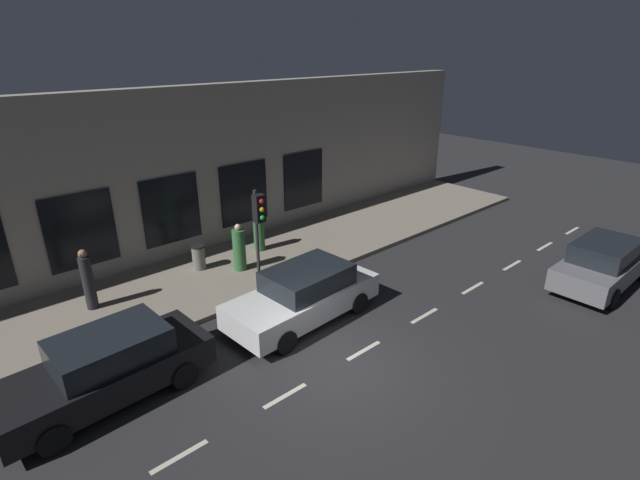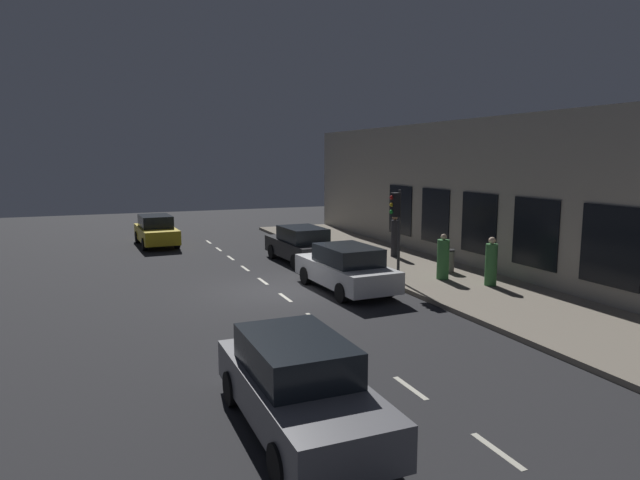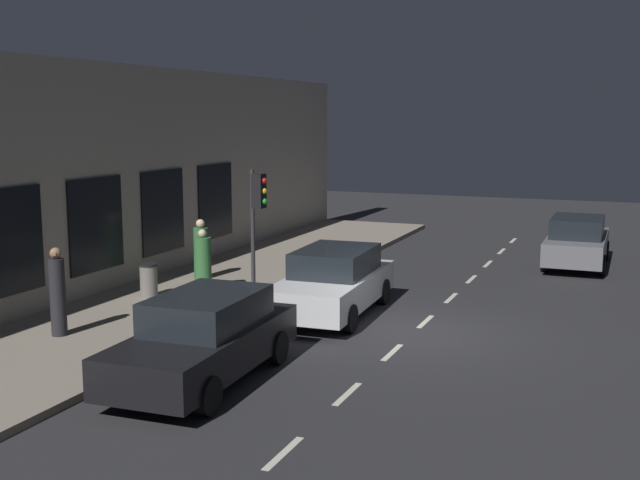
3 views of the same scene
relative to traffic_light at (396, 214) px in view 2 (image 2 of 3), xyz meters
The scene contains 13 objects.
ground_plane 5.01m from the traffic_light, 169.35° to the left, with size 60.00×60.00×0.00m, color #28282B.
sidewalk 3.31m from the traffic_light, 21.47° to the left, with size 4.50×32.00×0.15m.
building_facade 4.66m from the traffic_light, ahead, with size 0.65×32.00×6.11m.
lane_centre_line 4.95m from the traffic_light, behind, with size 0.12×27.20×0.01m.
traffic_light is the anchor object (origin of this frame).
parked_car_0 11.27m from the traffic_light, 128.21° to the right, with size 1.87×4.55×1.58m.
parked_car_1 14.50m from the traffic_light, 118.98° to the left, with size 1.96×4.43×1.58m.
parked_car_2 5.83m from the traffic_light, 106.84° to the left, with size 2.02×4.61×1.58m.
parked_car_3 2.66m from the traffic_light, behind, with size 2.12×4.68×1.58m.
pedestrian_0 2.48m from the traffic_light, 11.29° to the right, with size 0.55×0.55×1.67m.
pedestrian_1 5.25m from the traffic_light, 60.29° to the left, with size 0.45×0.45×1.88m.
pedestrian_2 3.70m from the traffic_light, 33.93° to the right, with size 0.48×0.48×1.70m.
trash_bin 3.48m from the traffic_light, 13.71° to the left, with size 0.46×0.46×0.87m.
Camera 2 is at (-5.66, -17.86, 4.58)m, focal length 31.13 mm.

